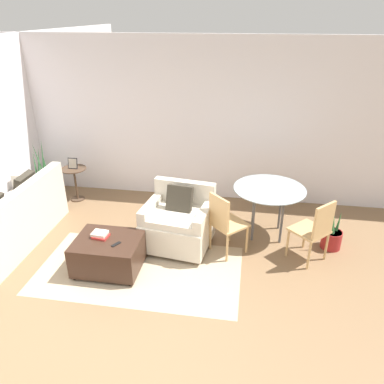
% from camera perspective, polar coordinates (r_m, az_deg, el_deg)
% --- Properties ---
extents(ground_plane, '(20.00, 20.00, 0.00)m').
position_cam_1_polar(ground_plane, '(4.34, -7.96, -19.21)').
color(ground_plane, brown).
extents(wall_back, '(12.00, 0.06, 2.75)m').
position_cam_1_polar(wall_back, '(6.45, -0.49, 10.77)').
color(wall_back, white).
rests_on(wall_back, ground_plane).
extents(area_rug, '(2.62, 1.43, 0.01)m').
position_cam_1_polar(area_rug, '(5.05, -7.98, -11.63)').
color(area_rug, tan).
rests_on(area_rug, ground_plane).
extents(couch, '(0.88, 1.92, 0.90)m').
position_cam_1_polar(couch, '(6.00, -25.92, -4.29)').
color(couch, beige).
rests_on(couch, ground_plane).
extents(armchair, '(0.99, 0.92, 0.90)m').
position_cam_1_polar(armchair, '(5.29, -2.08, -4.69)').
color(armchair, beige).
rests_on(armchair, ground_plane).
extents(ottoman, '(0.83, 0.68, 0.44)m').
position_cam_1_polar(ottoman, '(5.01, -12.56, -9.04)').
color(ottoman, '#382319').
rests_on(ottoman, ground_plane).
extents(book_stack, '(0.22, 0.19, 0.06)m').
position_cam_1_polar(book_stack, '(4.96, -13.81, -6.34)').
color(book_stack, '#B72D28').
rests_on(book_stack, ottoman).
extents(tv_remote_primary, '(0.10, 0.13, 0.01)m').
position_cam_1_polar(tv_remote_primary, '(4.78, -11.49, -7.80)').
color(tv_remote_primary, black).
rests_on(tv_remote_primary, ottoman).
extents(potted_plant, '(0.40, 0.40, 1.10)m').
position_cam_1_polar(potted_plant, '(7.14, -21.54, 0.60)').
color(potted_plant, '#333338').
rests_on(potted_plant, ground_plane).
extents(side_table, '(0.43, 0.43, 0.60)m').
position_cam_1_polar(side_table, '(6.87, -17.43, 2.08)').
color(side_table, '#4C3828').
rests_on(side_table, ground_plane).
extents(picture_frame, '(0.17, 0.07, 0.19)m').
position_cam_1_polar(picture_frame, '(6.77, -17.73, 4.18)').
color(picture_frame, black).
rests_on(picture_frame, side_table).
extents(dining_table, '(1.03, 1.03, 0.76)m').
position_cam_1_polar(dining_table, '(5.51, 11.67, -0.35)').
color(dining_table, '#99A8AD').
rests_on(dining_table, ground_plane).
extents(dining_chair_near_left, '(0.59, 0.59, 0.90)m').
position_cam_1_polar(dining_chair_near_left, '(5.05, 4.97, -4.36)').
color(dining_chair_near_left, tan).
rests_on(dining_chair_near_left, ground_plane).
extents(dining_chair_near_right, '(0.59, 0.59, 0.90)m').
position_cam_1_polar(dining_chair_near_right, '(5.13, 18.30, -5.21)').
color(dining_chair_near_right, tan).
rests_on(dining_chair_near_right, ground_plane).
extents(potted_plant_small, '(0.28, 0.28, 0.70)m').
position_cam_1_polar(potted_plant_small, '(5.69, 20.51, -6.50)').
color(potted_plant_small, maroon).
rests_on(potted_plant_small, ground_plane).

